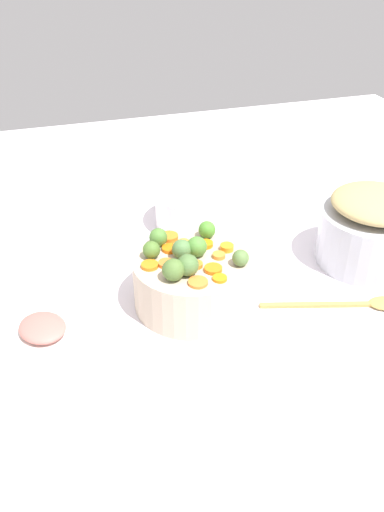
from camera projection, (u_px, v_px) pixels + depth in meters
The scene contains 28 objects.
tabletop at pixel (200, 308), 1.13m from camera, with size 2.40×2.40×0.02m, color white.
serving_bowl_carrots at pixel (192, 282), 1.10m from camera, with size 0.24×0.24×0.11m, color #BFAB93.
metal_pot at pixel (370, 237), 1.23m from camera, with size 0.24×0.24×0.13m, color #B3B6C1.
stuffing_mound at pixel (378, 203), 1.18m from camera, with size 0.20×0.20×0.05m, color tan.
carrot_slice_0 at pixel (170, 249), 1.10m from camera, with size 0.03×0.03×0.01m, color orange.
carrot_slice_1 at pixel (227, 247), 1.10m from camera, with size 0.03×0.03×0.01m, color orange.
carrot_slice_2 at pixel (150, 265), 1.05m from camera, with size 0.03×0.03×0.01m, color orange.
carrot_slice_3 at pixel (166, 264), 1.05m from camera, with size 0.03×0.03×0.01m, color orange.
carrot_slice_4 at pixel (206, 244), 1.11m from camera, with size 0.03×0.03×0.01m, color orange.
carrot_slice_5 at pixel (196, 265), 1.05m from camera, with size 0.03×0.03×0.01m, color orange.
carrot_slice_6 at pixel (169, 237), 1.14m from camera, with size 0.04×0.04×0.01m, color orange.
carrot_slice_7 at pixel (219, 256), 1.08m from camera, with size 0.03×0.03×0.01m, color orange.
carrot_slice_8 at pixel (213, 269), 1.04m from camera, with size 0.04×0.04×0.01m, color orange.
carrot_slice_9 at pixel (198, 282), 1.00m from camera, with size 0.04×0.04×0.01m, color orange.
carrot_slice_10 at pixel (220, 278), 1.01m from camera, with size 0.03×0.03×0.01m, color orange.
carrot_slice_11 at pixel (183, 243), 1.11m from camera, with size 0.02×0.02×0.01m, color orange.
brussels_sprout_0 at pixel (198, 246), 1.08m from camera, with size 0.04×0.04×0.04m, color #4B8133.
brussels_sprout_1 at pixel (173, 270), 1.01m from camera, with size 0.04×0.04×0.04m, color #4C6D30.
brussels_sprout_2 at pixel (188, 265), 1.02m from camera, with size 0.04×0.04×0.04m, color #496C36.
brussels_sprout_3 at pixel (151, 250), 1.07m from camera, with size 0.04×0.04×0.04m, color #4B702C.
brussels_sprout_4 at pixel (207, 230), 1.14m from camera, with size 0.04×0.04×0.04m, color #48872C.
brussels_sprout_5 at pixel (182, 249), 1.07m from camera, with size 0.04×0.04×0.04m, color #4D763F.
brussels_sprout_6 at pixel (241, 258), 1.05m from camera, with size 0.03×0.03×0.03m, color #57773D.
brussels_sprout_7 at pixel (158, 237), 1.11m from camera, with size 0.04×0.04×0.04m, color #4C7B33.
wooden_spoon at pixel (361, 304), 1.12m from camera, with size 0.30×0.11×0.01m.
casserole_dish at pixel (201, 208), 1.38m from camera, with size 0.23×0.23×0.10m, color white.
ham_plate at pixel (36, 339), 1.03m from camera, with size 0.21×0.21×0.01m, color white.
ham_slice_main at pixel (42, 328), 1.03m from camera, with size 0.10×0.09×0.03m, color #C3685F.
Camera 1 is at (0.28, 0.84, 0.72)m, focal length 37.59 mm.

